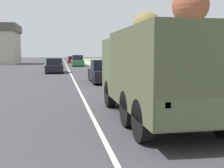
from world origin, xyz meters
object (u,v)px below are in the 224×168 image
object	(u,v)px
car_third_ahead	(78,61)
car_fourth_ahead	(72,60)
military_truck	(157,70)
car_second_ahead	(55,66)
pickup_truck	(207,73)
car_nearest_ahead	(103,72)

from	to	relation	value
car_third_ahead	car_fourth_ahead	distance (m)	14.49
military_truck	car_second_ahead	bearing A→B (deg)	99.22
military_truck	pickup_truck	size ratio (longest dim) A/B	1.28
car_nearest_ahead	pickup_truck	size ratio (longest dim) A/B	0.82
car_second_ahead	pickup_truck	xyz separation A→B (m)	(9.26, -14.41, 0.20)
military_truck	car_nearest_ahead	xyz separation A→B (m)	(0.02, 11.24, -0.85)
car_second_ahead	car_fourth_ahead	distance (m)	28.45
car_third_ahead	car_second_ahead	bearing A→B (deg)	-103.19
pickup_truck	car_second_ahead	bearing A→B (deg)	122.73
car_nearest_ahead	car_third_ahead	size ratio (longest dim) A/B	1.04
car_nearest_ahead	pickup_truck	distance (m)	6.99
car_second_ahead	pickup_truck	world-z (taller)	pickup_truck
car_third_ahead	pickup_truck	size ratio (longest dim) A/B	0.79
military_truck	car_second_ahead	size ratio (longest dim) A/B	1.58
car_nearest_ahead	pickup_truck	world-z (taller)	pickup_truck
car_nearest_ahead	car_fourth_ahead	bearing A→B (deg)	90.76
military_truck	car_nearest_ahead	world-z (taller)	military_truck
military_truck	car_third_ahead	world-z (taller)	military_truck
military_truck	car_second_ahead	world-z (taller)	military_truck
car_third_ahead	car_fourth_ahead	xyz separation A→B (m)	(-0.22, 14.49, -0.13)
military_truck	car_fourth_ahead	bearing A→B (deg)	90.57
military_truck	car_nearest_ahead	distance (m)	11.27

